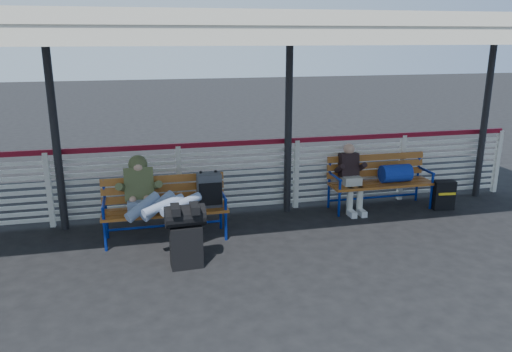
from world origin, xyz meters
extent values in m
plane|color=black|center=(0.00, 0.00, 0.00)|extent=(60.00, 60.00, 0.00)
cube|color=silver|center=(0.00, 1.90, 0.60)|extent=(12.00, 0.04, 1.04)
cube|color=maroon|center=(0.00, 1.90, 1.20)|extent=(12.00, 0.06, 0.08)
cube|color=silver|center=(6.00, 1.90, 0.60)|extent=(0.08, 0.08, 1.20)
cube|color=silver|center=(0.00, 0.90, 3.08)|extent=(12.60, 3.60, 0.16)
cube|color=silver|center=(0.00, -0.85, 2.95)|extent=(12.60, 0.06, 0.30)
cylinder|color=black|center=(-1.80, 1.75, 1.50)|extent=(0.12, 0.12, 3.00)
cylinder|color=black|center=(1.80, 1.75, 1.50)|extent=(0.12, 0.12, 3.00)
cylinder|color=black|center=(5.50, 1.75, 1.50)|extent=(0.12, 0.12, 3.00)
cube|color=black|center=(-0.09, -0.01, 0.28)|extent=(0.42, 0.26, 0.56)
cylinder|color=black|center=(-0.09, -0.01, 0.70)|extent=(0.52, 0.31, 0.28)
cube|color=#AB6821|center=(-0.29, 0.94, 0.45)|extent=(1.80, 0.50, 0.04)
cube|color=#AB6821|center=(-0.29, 1.20, 0.72)|extent=(1.80, 0.10, 0.40)
cylinder|color=#0E2A9B|center=(-1.14, 0.74, 0.23)|extent=(0.04, 0.04, 0.45)
cylinder|color=#0E2A9B|center=(0.56, 0.74, 0.23)|extent=(0.04, 0.04, 0.45)
cylinder|color=#0E2A9B|center=(-1.14, 1.21, 0.45)|extent=(0.04, 0.04, 0.90)
cylinder|color=#0E2A9B|center=(0.56, 1.21, 0.45)|extent=(0.04, 0.04, 0.90)
cube|color=#4E4F55|center=(0.36, 0.96, 0.72)|extent=(0.35, 0.22, 0.49)
cube|color=#AB6821|center=(3.41, 1.49, 0.45)|extent=(1.80, 0.50, 0.04)
cube|color=#AB6821|center=(3.41, 1.75, 0.72)|extent=(1.80, 0.10, 0.40)
cylinder|color=#0E2A9B|center=(2.56, 1.29, 0.23)|extent=(0.04, 0.04, 0.45)
cylinder|color=#0E2A9B|center=(4.26, 1.29, 0.23)|extent=(0.04, 0.04, 0.45)
cylinder|color=#0E2A9B|center=(2.56, 1.76, 0.45)|extent=(0.04, 0.04, 0.90)
cylinder|color=#0E2A9B|center=(4.26, 1.76, 0.45)|extent=(0.04, 0.04, 0.90)
cylinder|color=navy|center=(3.66, 1.49, 0.62)|extent=(0.52, 0.30, 0.30)
cube|color=#8190AE|center=(-0.64, 0.99, 0.54)|extent=(0.36, 0.26, 0.18)
cube|color=#4D4F2A|center=(-0.64, 1.19, 0.80)|extent=(0.42, 0.38, 0.53)
sphere|color=#4D4F2A|center=(-0.64, 1.29, 1.08)|extent=(0.28, 0.28, 0.28)
sphere|color=tan|center=(-0.64, 1.25, 1.07)|extent=(0.21, 0.21, 0.21)
cube|color=black|center=(-0.21, -0.07, 0.81)|extent=(0.11, 0.27, 0.10)
cube|color=black|center=(0.03, -0.07, 0.81)|extent=(0.11, 0.27, 0.10)
cube|color=beige|center=(2.86, 1.52, 0.53)|extent=(0.30, 0.24, 0.16)
cube|color=black|center=(2.86, 1.66, 0.78)|extent=(0.32, 0.23, 0.42)
sphere|color=tan|center=(2.86, 1.68, 1.05)|extent=(0.19, 0.19, 0.19)
cylinder|color=beige|center=(2.77, 1.34, 0.24)|extent=(0.11, 0.11, 0.46)
cylinder|color=beige|center=(2.95, 1.34, 0.24)|extent=(0.11, 0.11, 0.46)
cube|color=silver|center=(2.77, 1.24, 0.05)|extent=(0.10, 0.24, 0.10)
cube|color=silver|center=(2.95, 1.24, 0.05)|extent=(0.10, 0.24, 0.10)
cube|color=black|center=(4.46, 1.24, 0.25)|extent=(0.38, 0.24, 0.50)
cube|color=yellow|center=(4.46, 1.13, 0.30)|extent=(0.30, 0.05, 0.04)
camera|label=1|loc=(-0.57, -6.00, 2.89)|focal=35.00mm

